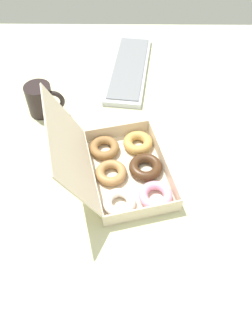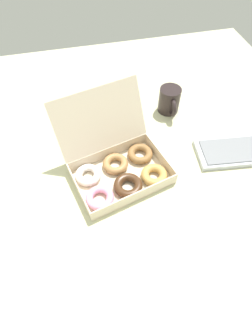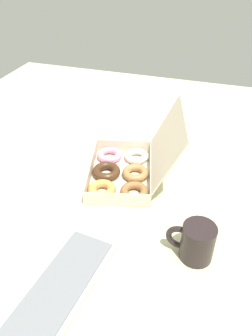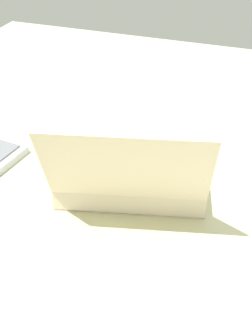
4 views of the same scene
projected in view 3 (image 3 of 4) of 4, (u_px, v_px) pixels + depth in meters
ground_plane at (117, 170)px, 116.50cm from camera, size 180.00×180.00×2.00cm
donut_box at (126, 169)px, 109.80cm from camera, size 36.86×36.22×23.71cm
keyboard at (50, 302)px, 72.96cm from camera, size 44.24×18.33×2.20cm
coffee_mug at (196, 242)px, 81.67cm from camera, size 8.50×12.49×10.31cm
paper_napkin at (35, 191)px, 105.43cm from camera, size 16.53×15.71×0.15cm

